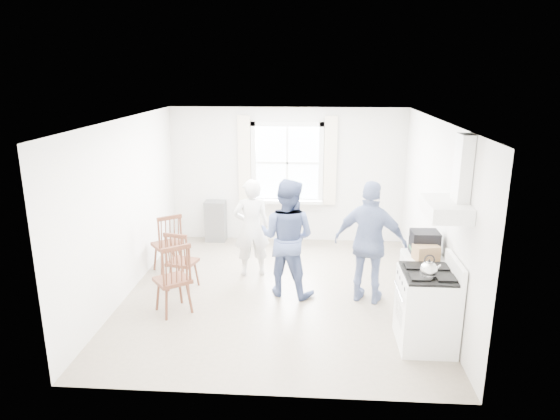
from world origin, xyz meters
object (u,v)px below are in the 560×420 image
object	(u,v)px
stereo_stack	(424,243)
windsor_chair_b	(179,255)
person_right	(370,243)
windsor_chair_c	(175,272)
windsor_chair_a	(169,238)
person_left	(251,228)
person_mid	(287,238)
gas_stove	(427,308)
low_cabinet	(421,287)

from	to	relation	value
stereo_stack	windsor_chair_b	xyz separation A→B (m)	(-3.49, 0.55, -0.48)
person_right	windsor_chair_b	bearing A→B (deg)	16.25
windsor_chair_b	windsor_chair_c	size ratio (longest dim) A/B	0.92
windsor_chair_a	person_left	bearing A→B (deg)	1.79
windsor_chair_c	person_mid	world-z (taller)	person_mid
gas_stove	windsor_chair_a	bearing A→B (deg)	152.06
stereo_stack	windsor_chair_b	size ratio (longest dim) A/B	0.38
windsor_chair_c	person_mid	bearing A→B (deg)	28.39
person_left	windsor_chair_a	bearing A→B (deg)	-11.86
low_cabinet	stereo_stack	bearing A→B (deg)	76.05
stereo_stack	low_cabinet	bearing A→B (deg)	-103.95
windsor_chair_c	person_left	world-z (taller)	person_left
windsor_chair_b	person_mid	size ratio (longest dim) A/B	0.54
person_left	person_right	xyz separation A→B (m)	(1.81, -0.85, 0.09)
windsor_chair_b	windsor_chair_c	distance (m)	0.78
low_cabinet	windsor_chair_c	distance (m)	3.33
windsor_chair_b	person_mid	bearing A→B (deg)	1.41
person_mid	gas_stove	bearing A→B (deg)	161.86
low_cabinet	windsor_chair_a	bearing A→B (deg)	161.37
windsor_chair_a	person_right	size ratio (longest dim) A/B	0.57
stereo_stack	windsor_chair_c	size ratio (longest dim) A/B	0.35
low_cabinet	windsor_chair_b	size ratio (longest dim) A/B	0.95
gas_stove	windsor_chair_b	size ratio (longest dim) A/B	1.18
windsor_chair_b	person_right	world-z (taller)	person_right
stereo_stack	windsor_chair_c	bearing A→B (deg)	-176.46
stereo_stack	person_right	distance (m)	0.80
stereo_stack	windsor_chair_a	world-z (taller)	stereo_stack
windsor_chair_b	windsor_chair_c	world-z (taller)	windsor_chair_c
windsor_chair_a	person_mid	world-z (taller)	person_mid
windsor_chair_c	person_mid	xyz separation A→B (m)	(1.48, 0.80, 0.25)
windsor_chair_a	windsor_chair_c	size ratio (longest dim) A/B	0.99
low_cabinet	gas_stove	bearing A→B (deg)	-95.68
windsor_chair_a	stereo_stack	bearing A→B (deg)	-17.78
windsor_chair_a	person_mid	bearing A→B (deg)	-17.87
low_cabinet	person_left	bearing A→B (deg)	151.61
stereo_stack	person_mid	world-z (taller)	person_mid
low_cabinet	stereo_stack	world-z (taller)	stereo_stack
gas_stove	person_right	size ratio (longest dim) A/B	0.63
low_cabinet	person_right	world-z (taller)	person_right
windsor_chair_b	gas_stove	bearing A→B (deg)	-21.04
person_right	person_left	bearing A→B (deg)	-6.25
gas_stove	stereo_stack	bearing A→B (deg)	83.68
low_cabinet	windsor_chair_c	world-z (taller)	windsor_chair_c
low_cabinet	person_right	xyz separation A→B (m)	(-0.65, 0.47, 0.45)
gas_stove	windsor_chair_b	bearing A→B (deg)	158.96
person_left	person_mid	bearing A→B (deg)	118.58
stereo_stack	person_mid	bearing A→B (deg)	162.31
gas_stove	low_cabinet	size ratio (longest dim) A/B	1.24
low_cabinet	person_mid	bearing A→B (deg)	160.56
windsor_chair_c	person_mid	distance (m)	1.70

